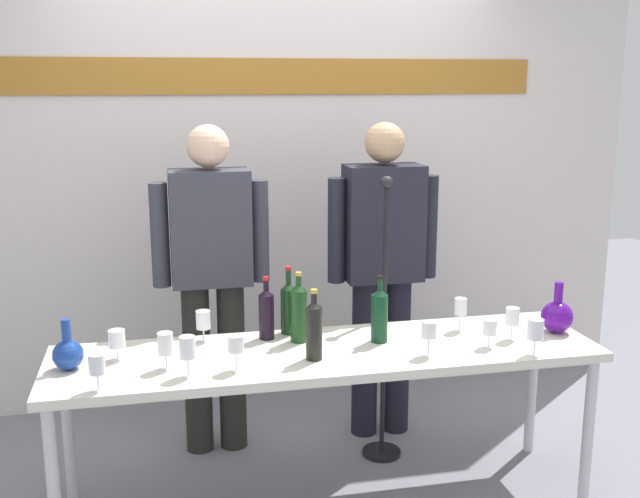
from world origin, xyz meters
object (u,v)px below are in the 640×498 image
Objects in this scene: presenter_right at (383,261)px; decanter_blue_right at (557,316)px; wine_bottle_4 at (314,329)px; microphone_stand at (383,367)px; wine_glass_left_2 at (236,345)px; wine_glass_right_4 at (429,331)px; wine_glass_right_1 at (490,328)px; decanter_blue_left at (68,353)px; presenter_left at (212,270)px; wine_bottle_1 at (289,306)px; wine_glass_right_3 at (535,330)px; display_table at (327,362)px; wine_bottle_0 at (299,311)px; wine_bottle_2 at (379,314)px; wine_bottle_3 at (266,312)px; wine_glass_left_4 at (203,320)px; wine_glass_left_0 at (97,365)px; wine_glass_left_5 at (117,339)px; wine_glass_right_2 at (512,317)px; wine_glass_left_3 at (187,348)px; wine_glass_right_0 at (460,307)px; wine_glass_left_1 at (165,344)px.

decanter_blue_right is at bearing -44.93° from presenter_right.
microphone_stand is at bearing 46.80° from wine_bottle_4.
wine_glass_right_4 is at bearing -0.43° from wine_glass_left_2.
decanter_blue_right is 0.89m from microphone_stand.
microphone_stand is at bearing 122.55° from wine_glass_right_1.
decanter_blue_right is at bearing -0.00° from decanter_blue_left.
presenter_left is (0.64, 0.65, 0.15)m from decanter_blue_left.
wine_bottle_4 reaches higher than wine_glass_right_1.
wine_bottle_4 is 0.49m from wine_glass_right_4.
wine_glass_right_3 is (0.98, -0.51, -0.02)m from wine_bottle_1.
wine_bottle_0 is (-0.10, 0.13, 0.20)m from display_table.
wine_bottle_2 reaches higher than display_table.
wine_bottle_3 is 2.03× the size of wine_glass_left_4.
wine_glass_left_0 is at bearing -131.94° from wine_glass_left_4.
wine_glass_right_1 is (0.83, -0.38, -0.04)m from wine_bottle_1.
presenter_left is 11.54× the size of wine_glass_left_0.
wine_glass_left_5 is 1.77m from wine_glass_right_3.
wine_glass_right_2 is 0.98× the size of wine_glass_right_4.
wine_bottle_3 reaches higher than wine_glass_right_3.
presenter_left reaches higher than wine_glass_left_0.
decanter_blue_left is 1.95m from wine_glass_right_3.
wine_bottle_0 reaches higher than wine_glass_left_4.
wine_bottle_3 is at bearing 117.42° from wine_bottle_4.
wine_bottle_2 reaches higher than wine_glass_right_3.
wine_bottle_3 is 1.74× the size of wine_glass_left_3.
wine_bottle_2 is at bearing -0.69° from wine_glass_left_5.
wine_glass_left_5 is 1.56m from wine_glass_right_0.
wine_glass_left_5 is at bearing -156.91° from wine_glass_left_4.
wine_bottle_1 is 0.40m from wine_glass_left_4.
wine_glass_right_0 is 0.25m from wine_glass_right_1.
decanter_blue_left is 0.61m from wine_glass_left_4.
wine_glass_left_2 is at bearing -137.05° from wine_bottle_0.
wine_bottle_0 is (0.98, 0.13, 0.07)m from decanter_blue_left.
wine_bottle_0 is at bearing -136.69° from presenter_right.
wine_glass_right_4 is (0.64, -0.37, -0.01)m from wine_bottle_3.
wine_glass_left_1 reaches higher than wine_glass_left_4.
wine_bottle_1 is at bearing 13.85° from wine_glass_left_5.
wine_glass_right_0 is at bearing -25.23° from presenter_left.
wine_bottle_3 is at bearing 45.80° from wine_glass_left_3.
wine_glass_left_3 is at bearing -163.42° from display_table.
wine_bottle_1 is at bearing 15.03° from decanter_blue_left.
wine_bottle_3 is at bearing 11.60° from wine_glass_left_5.
wine_bottle_2 is at bearing 125.09° from wine_glass_right_4.
wine_glass_right_1 is (1.15, -0.77, -0.13)m from presenter_left.
decanter_blue_left is at bearing -179.92° from display_table.
wine_bottle_4 is at bearing -133.20° from microphone_stand.
wine_glass_right_2 is (1.26, 0.11, -0.00)m from wine_glass_left_2.
decanter_blue_right reaches higher than wine_glass_left_2.
wine_bottle_3 is (-0.14, 0.07, -0.02)m from wine_bottle_0.
wine_glass_right_3 is (1.30, -0.91, -0.11)m from presenter_left.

